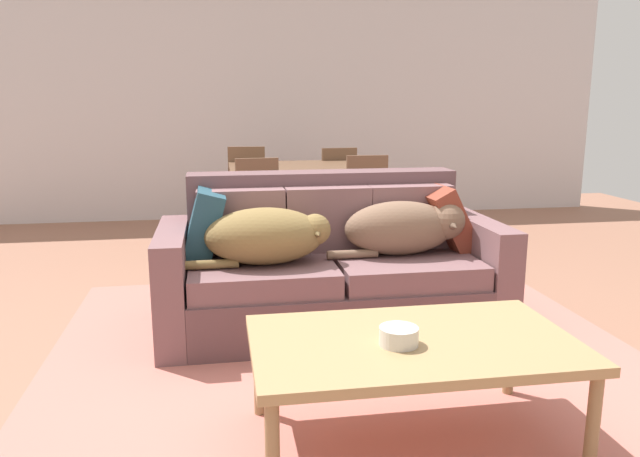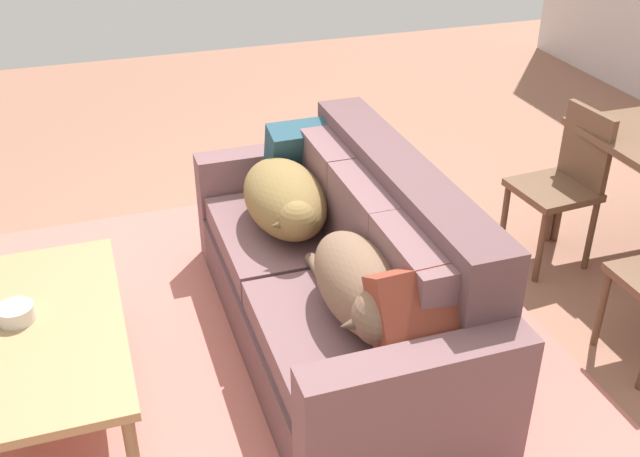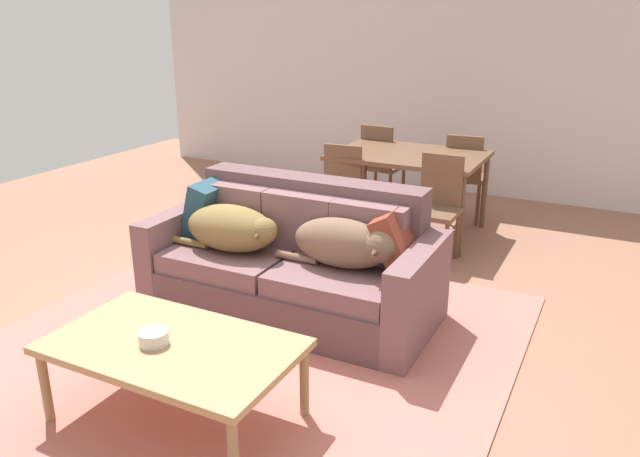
% 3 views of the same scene
% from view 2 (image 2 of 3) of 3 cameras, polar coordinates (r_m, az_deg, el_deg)
% --- Properties ---
extents(ground_plane, '(10.00, 10.00, 0.00)m').
position_cam_2_polar(ground_plane, '(3.73, -2.67, -9.17)').
color(ground_plane, '#98664F').
extents(area_rug, '(3.22, 3.37, 0.01)m').
position_cam_2_polar(area_rug, '(3.67, -8.61, -10.19)').
color(area_rug, '#C37063').
rests_on(area_rug, ground).
extents(couch, '(2.04, 0.92, 0.92)m').
position_cam_2_polar(couch, '(3.60, 1.92, -3.83)').
color(couch, brown).
rests_on(couch, ground).
extents(dog_on_left_cushion, '(0.84, 0.39, 0.32)m').
position_cam_2_polar(dog_on_left_cushion, '(3.73, -2.66, 2.21)').
color(dog_on_left_cushion, olive).
rests_on(dog_on_left_cushion, couch).
extents(dog_on_right_cushion, '(0.86, 0.35, 0.33)m').
position_cam_2_polar(dog_on_right_cushion, '(3.06, 3.14, -4.52)').
color(dog_on_right_cushion, brown).
rests_on(dog_on_right_cushion, couch).
extents(throw_pillow_by_left_arm, '(0.28, 0.43, 0.45)m').
position_cam_2_polar(throw_pillow_by_left_arm, '(4.09, -1.08, 5.28)').
color(throw_pillow_by_left_arm, '#254958').
rests_on(throw_pillow_by_left_arm, couch).
extents(throw_pillow_by_right_arm, '(0.34, 0.43, 0.43)m').
position_cam_2_polar(throw_pillow_by_right_arm, '(2.89, 8.11, -6.89)').
color(throw_pillow_by_right_arm, brown).
rests_on(throw_pillow_by_right_arm, couch).
extents(coffee_table, '(1.27, 0.75, 0.45)m').
position_cam_2_polar(coffee_table, '(3.36, -20.96, -7.63)').
color(coffee_table, tan).
rests_on(coffee_table, ground).
extents(bowl_on_coffee_table, '(0.15, 0.15, 0.07)m').
position_cam_2_polar(bowl_on_coffee_table, '(3.38, -22.00, -5.96)').
color(bowl_on_coffee_table, silver).
rests_on(bowl_on_coffee_table, coffee_table).
extents(dining_chair_near_left, '(0.43, 0.43, 0.90)m').
position_cam_2_polar(dining_chair_near_left, '(4.38, 18.02, 3.56)').
color(dining_chair_near_left, brown).
rests_on(dining_chair_near_left, ground).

